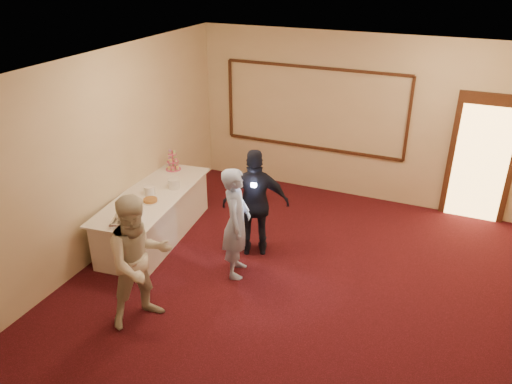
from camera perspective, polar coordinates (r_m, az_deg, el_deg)
floor at (r=6.87m, az=3.55°, el=-12.10°), size 7.00×7.00×0.00m
room_walls at (r=5.85m, az=4.09°, el=3.75°), size 6.04×7.04×3.02m
wall_molding at (r=9.34m, az=6.61°, el=9.43°), size 3.45×0.04×1.55m
doorway at (r=9.14m, az=24.34°, el=3.42°), size 1.05×0.07×2.20m
buffet_table at (r=8.17m, az=-11.50°, el=-2.64°), size 1.20×2.54×0.77m
pavlova_tray at (r=7.25m, az=-14.61°, el=-2.74°), size 0.49×0.55×0.18m
cupcake_stand at (r=8.79m, az=-9.48°, el=3.39°), size 0.26×0.26×0.39m
plate_stack_a at (r=7.96m, az=-12.10°, el=0.19°), size 0.18×0.18×0.15m
plate_stack_b at (r=8.11m, az=-9.38°, el=0.97°), size 0.20×0.20×0.16m
tart at (r=7.75m, az=-11.98°, el=-0.96°), size 0.25×0.25×0.05m
man at (r=6.93m, az=-2.25°, el=-3.54°), size 0.54×0.68×1.64m
woman at (r=6.21m, az=-13.15°, el=-7.66°), size 1.00×1.06×1.72m
guest at (r=7.39m, az=-0.03°, el=-1.31°), size 1.07×0.77×1.69m
camera_flash at (r=6.97m, az=-0.26°, el=0.80°), size 0.07×0.04×0.05m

